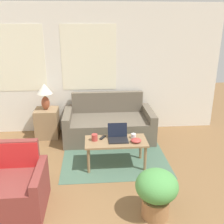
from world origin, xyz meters
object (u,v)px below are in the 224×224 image
Objects in this scene: couch at (109,125)px; coffee_table at (116,144)px; cup_yellow at (95,137)px; cup_navy at (133,136)px; snack_bowl at (136,140)px; tv_remote at (103,137)px; laptop at (118,136)px; armchair at (15,189)px; table_lamp at (45,93)px; potted_plant at (156,190)px.

couch is 1.11m from coffee_table.
couch reaches higher than cup_yellow.
couch is at bearing 107.87° from cup_navy.
cup_yellow is (-0.63, -0.04, 0.02)m from cup_navy.
cup_yellow reaches higher than snack_bowl.
cup_yellow is at bearing 170.15° from snack_bowl.
cup_yellow is 0.71× the size of tv_remote.
laptop reaches higher than snack_bowl.
tv_remote is at bearing 41.56° from armchair.
table_lamp reaches higher than potted_plant.
cup_navy reaches higher than tv_remote.
tv_remote is (0.13, 0.08, -0.04)m from cup_yellow.
cup_navy is at bearing 30.63° from armchair.
coffee_table is at bearing 33.82° from armchair.
armchair is 5.31× the size of tv_remote.
couch is at bearing 92.20° from coffee_table.
armchair reaches higher than tv_remote.
snack_bowl is (0.27, -0.12, -0.02)m from laptop.
couch reaches higher than potted_plant.
couch is at bearing 106.44° from snack_bowl.
snack_bowl is 1.10× the size of tv_remote.
potted_plant is (0.33, -1.25, -0.14)m from laptop.
potted_plant reaches higher than cup_navy.
coffee_table is 12.65× the size of cup_navy.
tv_remote is at bearing 175.04° from cup_navy.
cup_navy reaches higher than snack_bowl.
cup_navy is at bearing -4.96° from tv_remote.
table_lamp is at bearing 127.56° from cup_yellow.
cup_navy is at bearing -72.13° from couch.
table_lamp is (0.08, 2.16, 0.66)m from armchair.
laptop is at bearing -42.72° from table_lamp.
potted_plant is at bearing -10.01° from armchair.
armchair reaches higher than cup_navy.
cup_navy is 0.73× the size of cup_yellow.
coffee_table is 0.36m from cup_yellow.
coffee_table is at bearing 164.93° from snack_bowl.
armchair is 2.58× the size of laptop.
potted_plant is (0.57, -1.33, -0.09)m from tv_remote.
table_lamp is 0.84× the size of potted_plant.
armchair reaches higher than coffee_table.
couch reaches higher than coffee_table.
armchair is 0.82× the size of coffee_table.
coffee_table is at bearing -4.97° from cup_yellow.
laptop reaches higher than tv_remote.
table_lamp is at bearing 173.33° from couch.
cup_yellow is at bearing -148.49° from tv_remote.
snack_bowl is (0.31, -0.08, 0.09)m from coffee_table.
tv_remote is 0.25× the size of potted_plant.
couch is 22.35× the size of cup_navy.
tv_remote is (1.07, -1.14, -0.47)m from table_lamp.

